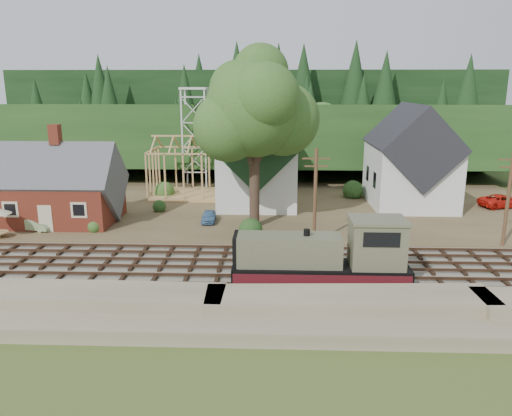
{
  "coord_description": "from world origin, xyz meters",
  "views": [
    {
      "loc": [
        3.77,
        -33.36,
        12.83
      ],
      "look_at": [
        2.29,
        6.0,
        3.0
      ],
      "focal_mm": 35.0,
      "sensor_mm": 36.0,
      "label": 1
    }
  ],
  "objects_px": {
    "car_blue": "(209,216)",
    "car_red": "(502,201)",
    "car_green": "(34,224)",
    "locomotive": "(327,258)"
  },
  "relations": [
    {
      "from": "locomotive",
      "to": "car_green",
      "type": "relative_size",
      "value": 3.36
    },
    {
      "from": "car_red",
      "to": "locomotive",
      "type": "bearing_deg",
      "value": 121.14
    },
    {
      "from": "car_green",
      "to": "car_red",
      "type": "bearing_deg",
      "value": -65.02
    },
    {
      "from": "car_green",
      "to": "car_red",
      "type": "xyz_separation_m",
      "value": [
        44.84,
        10.19,
        0.12
      ]
    },
    {
      "from": "locomotive",
      "to": "car_red",
      "type": "distance_m",
      "value": 29.35
    },
    {
      "from": "car_blue",
      "to": "car_red",
      "type": "distance_m",
      "value": 30.62
    },
    {
      "from": "car_blue",
      "to": "car_green",
      "type": "bearing_deg",
      "value": -169.82
    },
    {
      "from": "locomotive",
      "to": "car_blue",
      "type": "xyz_separation_m",
      "value": [
        -9.53,
        14.33,
        -1.17
      ]
    },
    {
      "from": "car_green",
      "to": "car_red",
      "type": "relative_size",
      "value": 0.69
    },
    {
      "from": "locomotive",
      "to": "car_green",
      "type": "bearing_deg",
      "value": 155.92
    }
  ]
}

